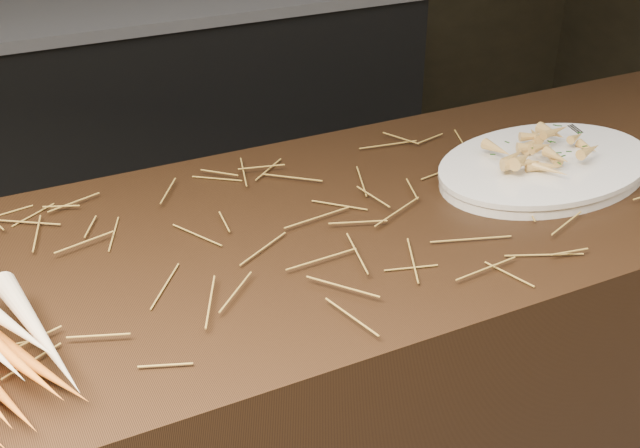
{
  "coord_description": "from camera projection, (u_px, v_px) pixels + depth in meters",
  "views": [
    {
      "loc": [
        -0.61,
        -0.76,
        1.57
      ],
      "look_at": [
        -0.12,
        0.21,
        0.96
      ],
      "focal_mm": 45.0,
      "sensor_mm": 36.0,
      "label": 1
    }
  ],
  "objects": [
    {
      "name": "back_counter",
      "position": [
        193.0,
        102.0,
        3.21
      ],
      "size": [
        1.82,
        0.62,
        0.84
      ],
      "color": "black",
      "rests_on": "ground"
    },
    {
      "name": "serving_platter",
      "position": [
        545.0,
        168.0,
        1.53
      ],
      "size": [
        0.5,
        0.37,
        0.02
      ],
      "primitive_type": null,
      "rotation": [
        0.0,
        0.0,
        0.14
      ],
      "color": "white",
      "rests_on": "main_counter"
    },
    {
      "name": "main_counter",
      "position": [
        352.0,
        411.0,
        1.62
      ],
      "size": [
        2.4,
        0.7,
        0.9
      ],
      "primitive_type": "cube",
      "color": "black",
      "rests_on": "ground"
    },
    {
      "name": "roasted_veg_heap",
      "position": [
        548.0,
        150.0,
        1.51
      ],
      "size": [
        0.25,
        0.2,
        0.05
      ],
      "primitive_type": null,
      "rotation": [
        0.0,
        0.0,
        0.14
      ],
      "color": "gold",
      "rests_on": "serving_platter"
    },
    {
      "name": "serving_fork",
      "position": [
        610.0,
        145.0,
        1.59
      ],
      "size": [
        0.06,
        0.17,
        0.0
      ],
      "primitive_type": "cube",
      "rotation": [
        0.0,
        0.0,
        -0.23
      ],
      "color": "silver",
      "rests_on": "serving_platter"
    },
    {
      "name": "straw_bedding",
      "position": [
        357.0,
        211.0,
        1.39
      ],
      "size": [
        1.4,
        0.6,
        0.02
      ],
      "primitive_type": null,
      "color": "olive",
      "rests_on": "main_counter"
    }
  ]
}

